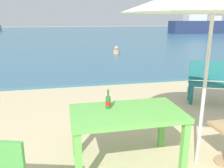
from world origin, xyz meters
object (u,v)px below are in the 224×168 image
at_px(beer_bottle_amber, 108,101).
at_px(swimmer_person, 116,51).
at_px(boat_tanker, 198,25).
at_px(bench_teal_center, 217,80).
at_px(picnic_table_green, 127,119).
at_px(boat_barge, 217,24).

distance_m(beer_bottle_amber, swimmer_person, 9.65).
height_order(swimmer_person, boat_tanker, boat_tanker).
xyz_separation_m(beer_bottle_amber, bench_teal_center, (2.82, 1.72, -0.31)).
height_order(beer_bottle_amber, swimmer_person, beer_bottle_amber).
distance_m(picnic_table_green, boat_barge, 50.97).
height_order(bench_teal_center, boat_tanker, boat_tanker).
relative_size(picnic_table_green, bench_teal_center, 1.12).
distance_m(picnic_table_green, bench_teal_center, 3.21).
distance_m(bench_teal_center, swimmer_person, 7.67).
xyz_separation_m(beer_bottle_amber, swimmer_person, (2.25, 9.37, -0.61)).
bearing_deg(beer_bottle_amber, boat_barge, 53.39).
xyz_separation_m(bench_teal_center, boat_tanker, (13.63, 23.14, 0.53)).
bearing_deg(beer_bottle_amber, swimmer_person, 76.49).
relative_size(beer_bottle_amber, bench_teal_center, 0.21).
height_order(bench_teal_center, swimmer_person, bench_teal_center).
relative_size(swimmer_person, boat_tanker, 0.05).
bearing_deg(swimmer_person, boat_barge, 48.26).
bearing_deg(picnic_table_green, boat_barge, 53.68).
bearing_deg(boat_tanker, boat_barge, 49.02).
bearing_deg(swimmer_person, picnic_table_green, -102.11).
height_order(swimmer_person, boat_barge, boat_barge).
bearing_deg(picnic_table_green, boat_tanker, 56.99).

